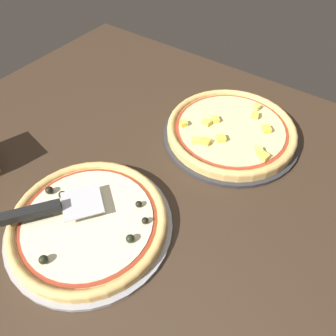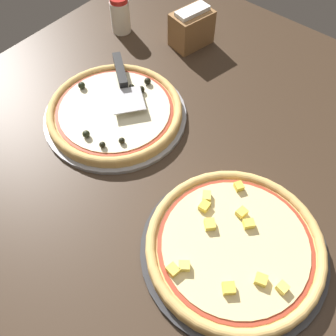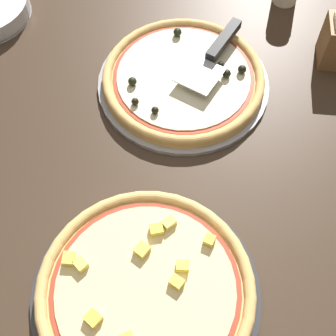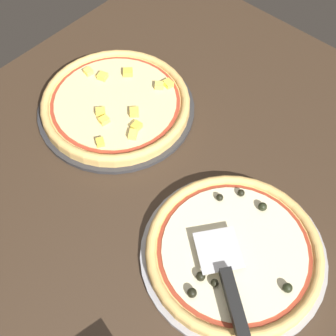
% 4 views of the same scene
% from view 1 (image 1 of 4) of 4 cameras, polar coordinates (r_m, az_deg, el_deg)
% --- Properties ---
extents(ground_plane, '(1.33, 1.22, 0.04)m').
position_cam_1_polar(ground_plane, '(0.84, -5.30, -2.94)').
color(ground_plane, '#38281C').
extents(pizza_pan_front, '(0.37, 0.37, 0.01)m').
position_cam_1_polar(pizza_pan_front, '(0.76, -13.63, -9.63)').
color(pizza_pan_front, '#939399').
rests_on(pizza_pan_front, ground_plane).
extents(pizza_front, '(0.34, 0.34, 0.04)m').
position_cam_1_polar(pizza_front, '(0.74, -13.88, -8.88)').
color(pizza_front, '#DBAD60').
rests_on(pizza_front, pizza_pan_front).
extents(pizza_pan_back, '(0.38, 0.38, 0.01)m').
position_cam_1_polar(pizza_pan_back, '(0.94, 10.78, 5.66)').
color(pizza_pan_back, '#2D2D30').
rests_on(pizza_pan_back, ground_plane).
extents(pizza_back, '(0.36, 0.36, 0.04)m').
position_cam_1_polar(pizza_back, '(0.93, 10.96, 6.58)').
color(pizza_back, '#DBAD60').
rests_on(pizza_back, pizza_pan_back).
extents(serving_spatula, '(0.17, 0.20, 0.02)m').
position_cam_1_polar(serving_spatula, '(0.74, -20.93, -6.83)').
color(serving_spatula, '#B7B7BC').
rests_on(serving_spatula, pizza_front).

